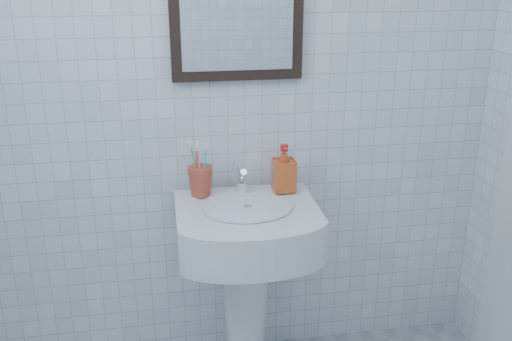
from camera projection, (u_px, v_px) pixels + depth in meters
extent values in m
cube|color=white|center=(227.00, 77.00, 2.20)|extent=(2.20, 0.02, 2.50)
cone|color=silver|center=(246.00, 307.00, 2.34)|extent=(0.21, 0.21, 0.66)
cube|color=silver|center=(247.00, 226.00, 2.17)|extent=(0.53, 0.38, 0.16)
cube|color=silver|center=(241.00, 194.00, 2.28)|extent=(0.53, 0.09, 0.03)
cylinder|color=white|center=(248.00, 207.00, 2.11)|extent=(0.33, 0.33, 0.01)
cylinder|color=silver|center=(242.00, 187.00, 2.24)|extent=(0.05, 0.05, 0.05)
cylinder|color=silver|center=(242.00, 175.00, 2.21)|extent=(0.02, 0.09, 0.07)
cylinder|color=silver|center=(241.00, 177.00, 2.25)|extent=(0.03, 0.05, 0.09)
imported|color=red|center=(284.00, 168.00, 2.24)|extent=(0.09, 0.09, 0.19)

